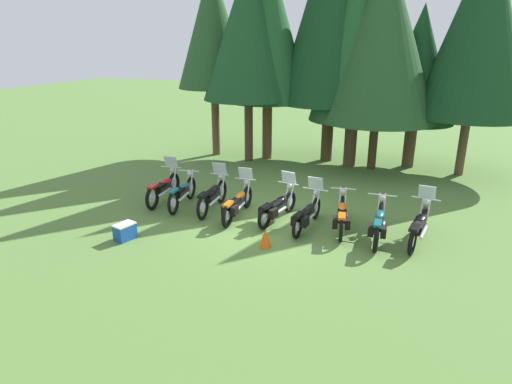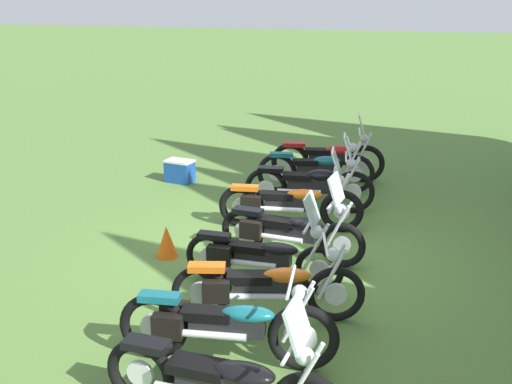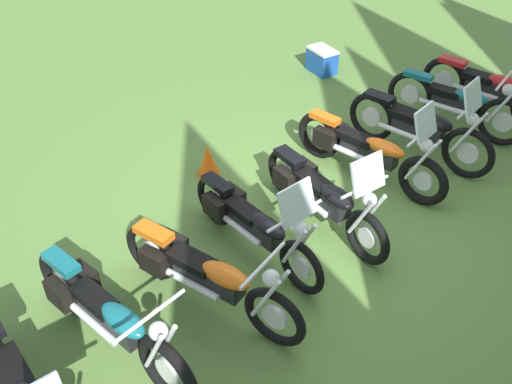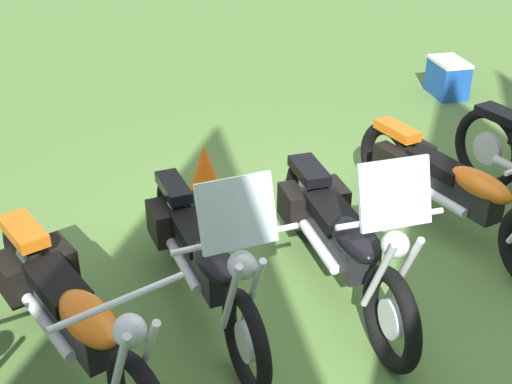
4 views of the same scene
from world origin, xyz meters
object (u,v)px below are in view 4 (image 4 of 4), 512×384
object	(u,v)px
motorcycle_4	(341,237)
motorcycle_5	(202,255)
motorcycle_3	(454,188)
motorcycle_6	(71,314)
picnic_cooler	(448,78)
traffic_cone	(205,169)

from	to	relation	value
motorcycle_4	motorcycle_5	size ratio (longest dim) A/B	1.00
motorcycle_3	motorcycle_4	xyz separation A→B (m)	(1.19, 0.20, -0.00)
motorcycle_4	motorcycle_5	distance (m)	0.98
motorcycle_3	motorcycle_6	size ratio (longest dim) A/B	1.03
motorcycle_3	motorcycle_4	bearing A→B (deg)	-83.64
motorcycle_4	picnic_cooler	world-z (taller)	motorcycle_4
motorcycle_4	picnic_cooler	xyz separation A→B (m)	(-3.33, -2.75, -0.23)
traffic_cone	motorcycle_5	bearing A→B (deg)	66.81
picnic_cooler	traffic_cone	size ratio (longest dim) A/B	1.27
motorcycle_5	motorcycle_6	xyz separation A→B (m)	(0.94, 0.24, 0.01)
motorcycle_5	traffic_cone	bearing A→B (deg)	160.94
motorcycle_3	picnic_cooler	size ratio (longest dim) A/B	3.87
motorcycle_3	motorcycle_5	xyz separation A→B (m)	(2.14, -0.03, -0.01)
motorcycle_4	traffic_cone	size ratio (longest dim) A/B	4.55
motorcycle_4	traffic_cone	world-z (taller)	motorcycle_4
motorcycle_5	traffic_cone	world-z (taller)	motorcycle_5
motorcycle_3	motorcycle_5	world-z (taller)	motorcycle_3
picnic_cooler	traffic_cone	world-z (taller)	traffic_cone
motorcycle_3	traffic_cone	size ratio (longest dim) A/B	4.92
picnic_cooler	traffic_cone	distance (m)	3.75
motorcycle_5	motorcycle_6	world-z (taller)	motorcycle_5
motorcycle_3	picnic_cooler	xyz separation A→B (m)	(-2.14, -2.54, -0.23)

